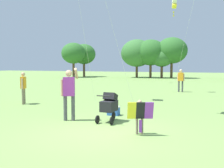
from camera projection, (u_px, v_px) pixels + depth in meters
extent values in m
plane|color=#75994C|center=(103.00, 132.00, 7.50)|extent=(120.00, 120.00, 0.00)
cylinder|color=brown|center=(74.00, 70.00, 39.72)|extent=(0.36, 0.36, 2.22)
ellipsoid|color=#2D6628|center=(73.00, 53.00, 39.52)|extent=(3.79, 3.41, 3.22)
cylinder|color=brown|center=(84.00, 70.00, 41.79)|extent=(0.36, 0.36, 2.14)
ellipsoid|color=#2D6628|center=(84.00, 54.00, 41.60)|extent=(3.85, 3.46, 3.27)
cylinder|color=brown|center=(137.00, 72.00, 38.96)|extent=(0.36, 0.36, 1.77)
ellipsoid|color=#387033|center=(137.00, 53.00, 38.74)|extent=(4.86, 4.38, 4.13)
cylinder|color=brown|center=(150.00, 71.00, 37.97)|extent=(0.36, 0.36, 1.96)
ellipsoid|color=#2D6628|center=(151.00, 52.00, 37.76)|extent=(4.49, 4.04, 3.82)
cylinder|color=brown|center=(162.00, 72.00, 37.35)|extent=(0.36, 0.36, 1.73)
ellipsoid|color=#387033|center=(162.00, 57.00, 37.18)|extent=(3.28, 2.95, 2.79)
cylinder|color=brown|center=(171.00, 70.00, 37.29)|extent=(0.36, 0.36, 2.23)
ellipsoid|color=#2D6628|center=(172.00, 50.00, 37.07)|extent=(4.47, 4.02, 3.80)
cylinder|color=#7F705B|center=(142.00, 126.00, 7.34)|extent=(0.07, 0.07, 0.48)
cylinder|color=#7F705B|center=(137.00, 126.00, 7.33)|extent=(0.07, 0.07, 0.48)
cube|color=red|center=(140.00, 111.00, 7.30)|extent=(0.25, 0.20, 0.36)
cylinder|color=tan|center=(144.00, 112.00, 7.31)|extent=(0.05, 0.05, 0.32)
cylinder|color=tan|center=(135.00, 112.00, 7.30)|extent=(0.05, 0.05, 0.32)
sphere|color=tan|center=(140.00, 102.00, 7.28)|extent=(0.12, 0.12, 0.12)
cube|color=purple|center=(149.00, 111.00, 7.12)|extent=(0.29, 0.25, 0.49)
cube|color=black|center=(140.00, 111.00, 7.12)|extent=(0.29, 0.25, 0.49)
cube|color=yellow|center=(132.00, 111.00, 7.12)|extent=(0.29, 0.25, 0.49)
cube|color=purple|center=(140.00, 126.00, 7.13)|extent=(0.08, 0.04, 0.36)
cylinder|color=#4C4C51|center=(65.00, 108.00, 9.07)|extent=(0.13, 0.13, 0.88)
cylinder|color=#4C4C51|center=(73.00, 108.00, 9.08)|extent=(0.13, 0.13, 0.88)
cube|color=purple|center=(69.00, 87.00, 9.02)|extent=(0.45, 0.37, 0.66)
cylinder|color=tan|center=(62.00, 88.00, 9.01)|extent=(0.10, 0.10, 0.59)
cylinder|color=tan|center=(76.00, 73.00, 9.13)|extent=(0.29, 0.53, 0.42)
sphere|color=tan|center=(69.00, 73.00, 8.98)|extent=(0.23, 0.23, 0.23)
cylinder|color=black|center=(114.00, 116.00, 9.26)|extent=(0.05, 0.28, 0.28)
cylinder|color=black|center=(97.00, 119.00, 8.62)|extent=(0.05, 0.28, 0.28)
cylinder|color=black|center=(112.00, 121.00, 8.42)|extent=(0.05, 0.28, 0.28)
cube|color=black|center=(109.00, 106.00, 8.84)|extent=(0.45, 0.65, 0.36)
cube|color=black|center=(110.00, 97.00, 8.94)|extent=(0.43, 0.42, 0.35)
cylinder|color=black|center=(103.00, 96.00, 8.39)|extent=(0.48, 0.05, 0.04)
cylinder|color=silver|center=(109.00, 13.00, 9.33)|extent=(1.73, 1.69, 7.76)
cylinder|color=silver|center=(83.00, 29.00, 12.06)|extent=(0.42, 3.42, 7.32)
cube|color=white|center=(174.00, 1.00, 17.68)|extent=(0.38, 0.41, 0.35)
cube|color=yellow|center=(174.00, 6.00, 17.70)|extent=(0.38, 0.41, 0.35)
cube|color=yellow|center=(174.00, 12.00, 17.76)|extent=(0.09, 0.06, 0.14)
cube|color=yellow|center=(174.00, 15.00, 17.75)|extent=(0.08, 0.04, 0.14)
cylinder|color=silver|center=(183.00, 48.00, 16.03)|extent=(1.65, 3.46, 6.02)
cylinder|color=#4C4C51|center=(182.00, 86.00, 18.47)|extent=(0.12, 0.12, 0.81)
cylinder|color=#4C4C51|center=(179.00, 86.00, 18.57)|extent=(0.12, 0.12, 0.81)
cube|color=orange|center=(181.00, 77.00, 18.46)|extent=(0.36, 0.23, 0.61)
cylinder|color=beige|center=(184.00, 77.00, 18.38)|extent=(0.09, 0.09, 0.54)
cylinder|color=beige|center=(178.00, 77.00, 18.55)|extent=(0.09, 0.09, 0.54)
sphere|color=beige|center=(181.00, 71.00, 18.43)|extent=(0.21, 0.21, 0.21)
cylinder|color=#7F705B|center=(24.00, 96.00, 12.99)|extent=(0.12, 0.12, 0.79)
cylinder|color=#7F705B|center=(23.00, 97.00, 12.74)|extent=(0.12, 0.12, 0.79)
cube|color=orange|center=(23.00, 83.00, 12.81)|extent=(0.34, 0.40, 0.59)
cylinder|color=tan|center=(24.00, 83.00, 13.03)|extent=(0.09, 0.09, 0.53)
cylinder|color=tan|center=(22.00, 84.00, 12.60)|extent=(0.09, 0.09, 0.53)
sphere|color=tan|center=(23.00, 74.00, 12.78)|extent=(0.20, 0.20, 0.20)
cube|color=#2D5BB7|center=(113.00, 111.00, 10.07)|extent=(0.44, 0.32, 0.30)
cube|color=white|center=(113.00, 107.00, 10.05)|extent=(0.45, 0.33, 0.05)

